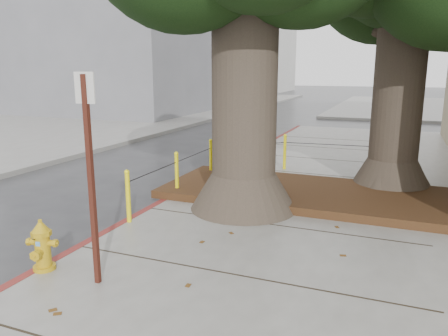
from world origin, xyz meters
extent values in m
plane|color=#28282B|center=(0.00, 0.00, 0.00)|extent=(140.00, 140.00, 0.00)
cube|color=slate|center=(-14.00, 10.00, 0.07)|extent=(14.00, 60.00, 0.15)
cube|color=maroon|center=(-2.00, 2.50, 0.07)|extent=(0.14, 26.00, 0.16)
cube|color=black|center=(0.90, 3.90, 0.23)|extent=(6.40, 2.60, 0.16)
cube|color=slate|center=(-15.00, 22.00, 6.00)|extent=(12.00, 16.00, 12.00)
cube|color=silver|center=(-17.00, 45.00, 7.50)|extent=(12.00, 18.00, 15.00)
cone|color=#4C3F33|center=(-0.30, 2.70, 0.50)|extent=(2.04, 2.04, 0.70)
cylinder|color=#4C3F33|center=(-0.30, 2.70, 2.53)|extent=(1.20, 1.20, 4.22)
cone|color=#4C3F33|center=(2.30, 5.20, 0.50)|extent=(1.77, 1.77, 0.70)
cylinder|color=#4C3F33|center=(2.30, 5.20, 2.32)|extent=(1.04, 1.04, 3.84)
cylinder|color=#FDEA0E|center=(-1.90, 1.20, 0.60)|extent=(0.08, 0.08, 0.90)
sphere|color=#FDEA0E|center=(-1.90, 1.20, 1.05)|extent=(0.09, 0.09, 0.09)
cylinder|color=#FDEA0E|center=(-1.90, 3.00, 0.60)|extent=(0.08, 0.08, 0.90)
sphere|color=#FDEA0E|center=(-1.90, 3.00, 1.05)|extent=(0.09, 0.09, 0.09)
cylinder|color=#FDEA0E|center=(-1.90, 4.80, 0.60)|extent=(0.08, 0.08, 0.90)
sphere|color=#FDEA0E|center=(-1.90, 4.80, 1.05)|extent=(0.09, 0.09, 0.09)
cylinder|color=#FDEA0E|center=(-0.40, 6.30, 0.60)|extent=(0.08, 0.08, 0.90)
sphere|color=#FDEA0E|center=(-0.40, 6.30, 1.05)|extent=(0.09, 0.09, 0.09)
cylinder|color=#FDEA0E|center=(1.80, 6.50, 0.60)|extent=(0.08, 0.08, 0.90)
sphere|color=#FDEA0E|center=(1.80, 6.50, 1.05)|extent=(0.09, 0.09, 0.09)
cylinder|color=black|center=(-1.90, 2.10, 0.87)|extent=(0.02, 1.80, 0.02)
cylinder|color=black|center=(-1.90, 3.90, 0.87)|extent=(0.02, 1.80, 0.02)
cylinder|color=black|center=(-1.15, 5.55, 0.87)|extent=(1.51, 1.51, 0.02)
cylinder|color=black|center=(0.70, 6.40, 0.87)|extent=(2.20, 0.22, 0.02)
cylinder|color=gold|center=(-1.90, -0.80, 0.18)|extent=(0.35, 0.35, 0.05)
cylinder|color=gold|center=(-1.90, -0.80, 0.42)|extent=(0.24, 0.24, 0.46)
cylinder|color=gold|center=(-1.90, -0.80, 0.66)|extent=(0.32, 0.32, 0.06)
cone|color=gold|center=(-1.90, -0.80, 0.75)|extent=(0.30, 0.30, 0.13)
cylinder|color=gold|center=(-1.90, -0.80, 0.83)|extent=(0.06, 0.06, 0.05)
cylinder|color=gold|center=(-2.02, -0.83, 0.53)|extent=(0.14, 0.11, 0.08)
cylinder|color=gold|center=(-1.78, -0.78, 0.53)|extent=(0.14, 0.11, 0.08)
cylinder|color=gold|center=(-1.87, -0.91, 0.42)|extent=(0.15, 0.15, 0.12)
cube|color=#5999D8|center=(-1.88, -0.90, 0.55)|extent=(0.06, 0.02, 0.06)
cube|color=#471911|center=(-1.00, -0.84, 1.44)|extent=(0.07, 0.07, 2.57)
cube|color=silver|center=(-1.00, -0.84, 2.57)|extent=(0.26, 0.04, 0.36)
imported|color=black|center=(-12.79, 17.08, 0.67)|extent=(2.24, 4.74, 1.34)
camera|label=1|loc=(2.36, -4.93, 2.78)|focal=35.00mm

